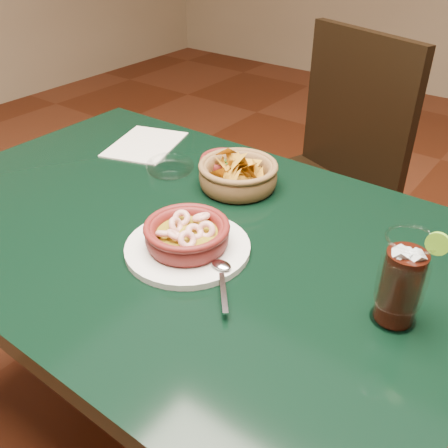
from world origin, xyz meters
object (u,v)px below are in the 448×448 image
Objects in this scene: cola_drink at (402,281)px; dining_chair at (319,179)px; shrimp_plate at (187,238)px; dining_table at (178,260)px; chip_basket at (238,175)px.

dining_chair is at bearing 124.17° from cola_drink.
cola_drink is at bearing -55.83° from dining_chair.
dining_chair reaches higher than shrimp_plate.
dining_table is 0.24m from chip_basket.
dining_table is at bearing 144.38° from shrimp_plate.
dining_chair is at bearing 97.96° from shrimp_plate.
chip_basket is at bearing -85.75° from dining_chair.
cola_drink is at bearing -24.39° from chip_basket.
cola_drink reaches higher than shrimp_plate.
cola_drink is at bearing -0.68° from dining_table.
shrimp_plate is at bearing -82.04° from dining_chair.
dining_chair is 4.67× the size of chip_basket.
cola_drink is (0.49, -0.72, 0.28)m from dining_chair.
chip_basket reaches higher than dining_table.
chip_basket is at bearing 85.40° from dining_table.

